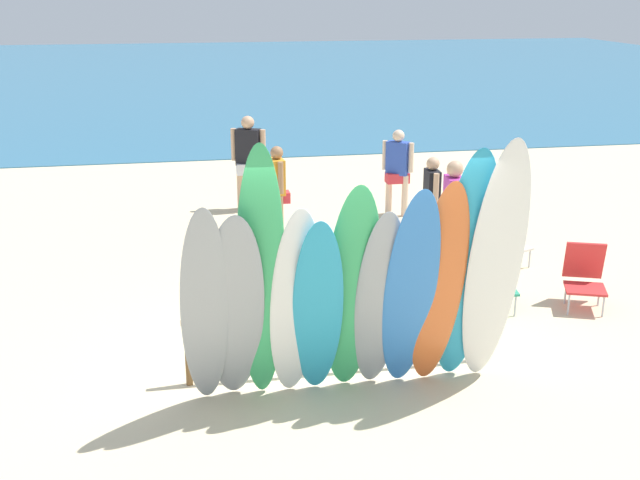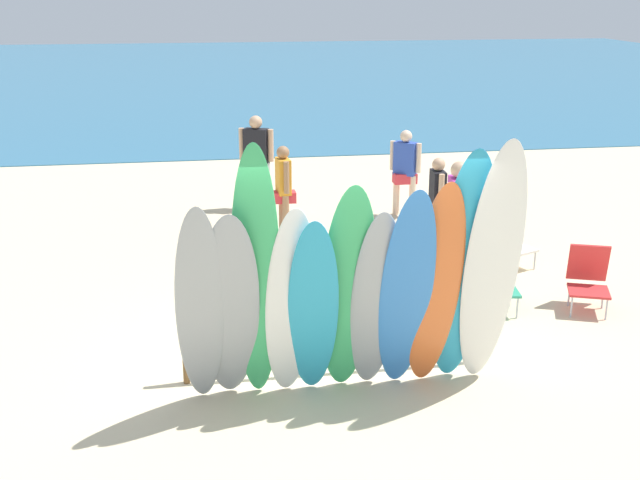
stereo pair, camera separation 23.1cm
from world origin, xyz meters
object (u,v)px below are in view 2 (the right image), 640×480
object	(u,v)px
beach_chair_striped	(508,238)
surfboard_green_5	(348,291)
surfboard_rack	(336,322)
beach_chair_blue	(495,276)
beachgoer_strolling	(256,156)
surfboard_green_2	(256,278)
beachgoer_by_water	(405,167)
surfboard_blue_7	(406,292)
surfboard_teal_4	(313,309)
surfboard_orange_8	(435,287)
surfboard_grey_6	(375,302)
beach_chair_red	(588,276)
surfboard_grey_1	(230,309)
beachgoer_photographing	(457,212)
surfboard_grey_0	(200,308)
surfboard_teal_9	(462,271)
surfboard_white_3	(291,304)
beachgoer_midbeach	(284,185)
beachgoer_near_rack	(437,197)
surfboard_white_10	(492,268)

from	to	relation	value
beach_chair_striped	surfboard_green_5	bearing A→B (deg)	-154.54
surfboard_rack	beach_chair_blue	size ratio (longest dim) A/B	4.14
beach_chair_striped	beachgoer_strolling	bearing A→B (deg)	109.21
surfboard_green_2	beachgoer_by_water	distance (m)	7.21
beach_chair_blue	surfboard_blue_7	bearing A→B (deg)	-121.74
surfboard_rack	surfboard_teal_4	xyz separation A→B (m)	(-0.34, -0.59, 0.41)
surfboard_green_5	surfboard_blue_7	size ratio (longest dim) A/B	1.01
surfboard_green_5	surfboard_orange_8	size ratio (longest dim) A/B	1.00
surfboard_rack	surfboard_grey_6	world-z (taller)	surfboard_grey_6
surfboard_green_2	beach_chair_red	bearing A→B (deg)	26.89
surfboard_grey_1	beachgoer_photographing	world-z (taller)	surfboard_grey_1
surfboard_green_2	beach_chair_red	xyz separation A→B (m)	(4.39, 1.87, -0.93)
surfboard_grey_6	beach_chair_blue	bearing A→B (deg)	43.83
surfboard_orange_8	beachgoer_strolling	size ratio (longest dim) A/B	1.35
surfboard_grey_6	beach_chair_blue	size ratio (longest dim) A/B	2.60
beachgoer_photographing	beach_chair_red	bearing A→B (deg)	-128.08
beach_chair_blue	surfboard_grey_0	bearing A→B (deg)	-142.29
surfboard_teal_9	surfboard_blue_7	bearing A→B (deg)	-172.81
surfboard_rack	beach_chair_red	distance (m)	3.73
surfboard_green_5	surfboard_teal_4	bearing A→B (deg)	-173.51
surfboard_grey_1	beach_chair_blue	xyz separation A→B (m)	(3.49, 2.07, -0.63)
surfboard_white_3	surfboard_blue_7	world-z (taller)	surfboard_blue_7
surfboard_teal_9	beach_chair_striped	xyz separation A→B (m)	(1.96, 3.56, -0.87)
beachgoer_midbeach	beachgoer_photographing	bearing A→B (deg)	-141.88
beach_chair_red	surfboard_grey_0	bearing A→B (deg)	-138.02
beachgoer_by_water	beachgoer_strolling	bearing A→B (deg)	18.76
surfboard_orange_8	surfboard_teal_9	bearing A→B (deg)	-0.65
surfboard_green_2	beachgoer_near_rack	bearing A→B (deg)	58.64
surfboard_teal_9	surfboard_green_5	bearing A→B (deg)	-178.35
beachgoer_by_water	beach_chair_blue	bearing A→B (deg)	128.11
surfboard_grey_0	surfboard_green_2	xyz separation A→B (m)	(0.54, 0.03, 0.27)
surfboard_orange_8	beachgoer_midbeach	distance (m)	5.59
beach_chair_red	surfboard_green_2	bearing A→B (deg)	-136.05
surfboard_white_10	surfboard_green_2	bearing A→B (deg)	-177.48
surfboard_blue_7	beachgoer_strolling	bearing A→B (deg)	96.74
surfboard_grey_0	surfboard_blue_7	size ratio (longest dim) A/B	0.98
surfboard_green_2	surfboard_teal_4	world-z (taller)	surfboard_green_2
surfboard_green_5	surfboard_rack	bearing A→B (deg)	90.70
beachgoer_midbeach	beach_chair_blue	bearing A→B (deg)	-150.91
beach_chair_blue	surfboard_white_3	bearing A→B (deg)	-136.66
surfboard_white_3	surfboard_teal_9	size ratio (longest dim) A/B	0.80
surfboard_grey_0	beachgoer_photographing	xyz separation A→B (m)	(3.60, 3.26, -0.13)
surfboard_grey_1	surfboard_grey_6	size ratio (longest dim) A/B	1.05
surfboard_white_10	beach_chair_red	xyz separation A→B (m)	(2.08, 1.93, -0.92)
surfboard_teal_4	beach_chair_striped	bearing A→B (deg)	51.06
surfboard_white_3	beachgoer_strolling	distance (m)	7.27
surfboard_orange_8	beachgoer_photographing	distance (m)	3.46
surfboard_grey_1	beachgoer_by_water	distance (m)	7.30
surfboard_grey_6	beach_chair_striped	distance (m)	4.56
surfboard_rack	surfboard_green_2	world-z (taller)	surfboard_green_2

